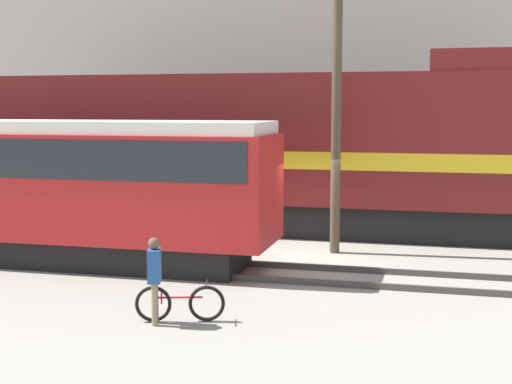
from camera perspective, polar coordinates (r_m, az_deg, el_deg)
ground_plane at (r=18.45m, az=2.74°, el=-5.27°), size 120.00×120.00×0.00m
track_near at (r=16.57m, az=1.38°, el=-6.42°), size 60.00×1.50×0.14m
track_far at (r=22.12m, az=4.73°, el=-3.07°), size 60.00×1.50×0.14m
building_backdrop at (r=30.97m, az=7.74°, el=11.46°), size 36.84×6.00×12.78m
freight_locomotive at (r=22.23m, az=-0.15°, el=3.42°), size 16.82×3.04×5.43m
streetcar at (r=18.64m, az=-17.63°, el=0.83°), size 12.41×2.54×3.53m
bicycle at (r=13.11m, az=-6.09°, el=-8.86°), size 1.58×0.61×0.72m
person at (r=12.85m, az=-8.13°, el=-6.39°), size 0.31×0.41×1.57m
utility_pole_left at (r=18.78m, az=6.47°, el=7.66°), size 0.26×0.26×8.30m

